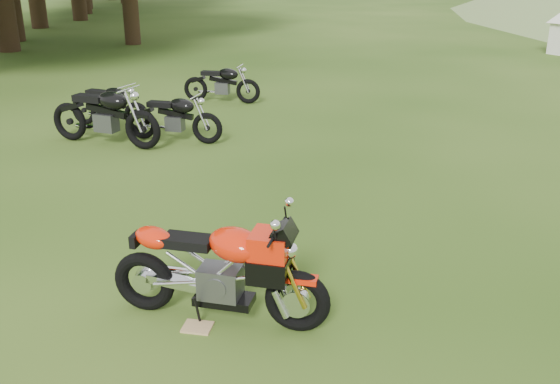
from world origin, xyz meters
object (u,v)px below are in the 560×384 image
Objects in this scene: vintage_moto_c at (104,114)px; vintage_moto_d at (221,82)px; vintage_moto_a at (174,116)px; plywood_board at (197,327)px; vintage_moto_b at (109,104)px; sport_motorcycle at (218,262)px.

vintage_moto_c is 1.24× the size of vintage_moto_d.
vintage_moto_a is 1.02× the size of vintage_moto_d.
plywood_board is at bearing -64.68° from vintage_moto_a.
plywood_board is at bearing -45.23° from vintage_moto_b.
vintage_moto_b reaches higher than vintage_moto_a.
vintage_moto_a is at bearing 137.12° from plywood_board.
sport_motorcycle is at bearing -62.61° from vintage_moto_a.
plywood_board is at bearing -126.87° from sport_motorcycle.
sport_motorcycle is 7.49× the size of plywood_board.
vintage_moto_d is at bearing 83.80° from vintage_moto_c.
vintage_moto_b is at bearing -119.36° from vintage_moto_d.
vintage_moto_c reaches higher than vintage_moto_b.
sport_motorcycle reaches higher than vintage_moto_c.
vintage_moto_d is at bearing 94.01° from vintage_moto_a.
vintage_moto_d reaches higher than plywood_board.
sport_motorcycle is 1.10× the size of vintage_moto_b.
vintage_moto_b is at bearing 122.10° from vintage_moto_c.
vintage_moto_c reaches higher than vintage_moto_a.
vintage_moto_d is (0.26, 2.86, -0.02)m from vintage_moto_b.
sport_motorcycle is at bearing 75.66° from plywood_board.
vintage_moto_c is (-5.20, 2.96, -0.03)m from sport_motorcycle.
sport_motorcycle is 8.74m from vintage_moto_d.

